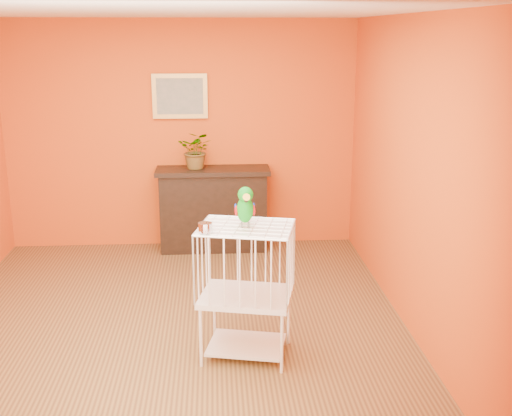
{
  "coord_description": "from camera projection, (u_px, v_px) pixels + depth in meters",
  "views": [
    {
      "loc": [
        0.37,
        -5.1,
        2.46
      ],
      "look_at": [
        0.67,
        -0.57,
        1.2
      ],
      "focal_mm": 45.0,
      "sensor_mm": 36.0,
      "label": 1
    }
  ],
  "objects": [
    {
      "name": "framed_picture",
      "position": [
        180.0,
        96.0,
        7.2
      ],
      "size": [
        0.62,
        0.04,
        0.5
      ],
      "color": "#C19145",
      "rests_on": "room_shell"
    },
    {
      "name": "parrot",
      "position": [
        245.0,
        207.0,
        4.69
      ],
      "size": [
        0.16,
        0.29,
        0.32
      ],
      "rotation": [
        0.0,
        0.0,
        0.04
      ],
      "color": "#59544C",
      "rests_on": "birdcage"
    },
    {
      "name": "birdcage",
      "position": [
        246.0,
        290.0,
        4.9
      ],
      "size": [
        0.78,
        0.66,
        1.05
      ],
      "rotation": [
        0.0,
        0.0,
        -0.22
      ],
      "color": "white",
      "rests_on": "ground"
    },
    {
      "name": "room_shell",
      "position": [
        167.0,
        144.0,
        5.11
      ],
      "size": [
        4.5,
        4.5,
        4.5
      ],
      "color": "#D04C13",
      "rests_on": "ground"
    },
    {
      "name": "feed_cup",
      "position": [
        205.0,
        228.0,
        4.61
      ],
      "size": [
        0.1,
        0.1,
        0.07
      ],
      "primitive_type": "cylinder",
      "color": "silver",
      "rests_on": "birdcage"
    },
    {
      "name": "console_cabinet",
      "position": [
        213.0,
        209.0,
        7.38
      ],
      "size": [
        1.29,
        0.46,
        0.95
      ],
      "color": "black",
      "rests_on": "ground"
    },
    {
      "name": "ground",
      "position": [
        174.0,
        326.0,
        5.54
      ],
      "size": [
        4.5,
        4.5,
        0.0
      ],
      "primitive_type": "plane",
      "color": "brown",
      "rests_on": "ground"
    },
    {
      "name": "potted_plant",
      "position": [
        197.0,
        154.0,
        7.23
      ],
      "size": [
        0.48,
        0.51,
        0.33
      ],
      "primitive_type": "imported",
      "rotation": [
        0.0,
        0.0,
        -0.27
      ],
      "color": "#26722D",
      "rests_on": "console_cabinet"
    }
  ]
}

